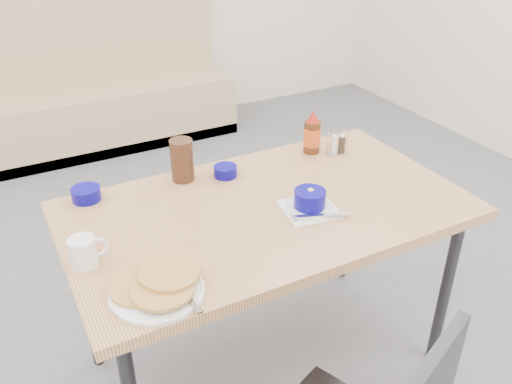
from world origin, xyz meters
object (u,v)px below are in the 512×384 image
dining_table (267,221)px  condiment_caddy (337,145)px  booth_bench (103,97)px  creamer_bowl (86,194)px  amber_tumbler (182,160)px  syrup_bottle (312,135)px  pancake_plate (157,287)px  butter_bowl (225,171)px  grits_setting (310,202)px  coffee_mug (84,251)px

dining_table → condiment_caddy: condiment_caddy is taller
booth_bench → creamer_bowl: booth_bench is taller
booth_bench → amber_tumbler: bearing=-94.9°
dining_table → syrup_bottle: size_ratio=7.67×
pancake_plate → butter_bowl: bearing=49.4°
pancake_plate → amber_tumbler: (0.30, 0.58, 0.06)m
dining_table → amber_tumbler: amber_tumbler is taller
booth_bench → condiment_caddy: booth_bench is taller
grits_setting → creamer_bowl: size_ratio=2.12×
coffee_mug → condiment_caddy: size_ratio=1.16×
butter_bowl → syrup_bottle: size_ratio=0.50×
grits_setting → butter_bowl: (-0.15, 0.36, -0.01)m
amber_tumbler → condiment_caddy: bearing=-7.3°
amber_tumbler → butter_bowl: bearing=-18.0°
pancake_plate → creamer_bowl: bearing=95.5°
booth_bench → pancake_plate: size_ratio=6.96×
dining_table → amber_tumbler: (-0.19, 0.32, 0.14)m
amber_tumbler → booth_bench: bearing=85.1°
booth_bench → syrup_bottle: (0.38, -2.24, 0.49)m
dining_table → creamer_bowl: 0.65m
condiment_caddy → syrup_bottle: bearing=159.1°
booth_bench → dining_table: 2.56m
coffee_mug → grits_setting: size_ratio=0.54×
dining_table → grits_setting: (0.12, -0.09, 0.09)m
booth_bench → grits_setting: 2.66m
pancake_plate → coffee_mug: size_ratio=2.33×
dining_table → grits_setting: 0.18m
creamer_bowl → condiment_caddy: size_ratio=1.02×
amber_tumbler → coffee_mug: bearing=-141.1°
butter_bowl → amber_tumbler: (-0.15, 0.05, 0.06)m
coffee_mug → grits_setting: bearing=-3.9°
booth_bench → grits_setting: booth_bench is taller
pancake_plate → butter_bowl: (0.46, 0.53, 0.00)m
pancake_plate → butter_bowl: 0.70m
coffee_mug → condiment_caddy: condiment_caddy is taller
coffee_mug → butter_bowl: bearing=27.3°
grits_setting → syrup_bottle: bearing=56.3°
booth_bench → amber_tumbler: 2.27m
pancake_plate → syrup_bottle: size_ratio=1.50×
booth_bench → creamer_bowl: size_ratio=18.44×
creamer_bowl → dining_table: bearing=-31.7°
booth_bench → syrup_bottle: bearing=-80.5°
butter_bowl → dining_table: bearing=-82.9°
booth_bench → coffee_mug: size_ratio=16.23×
booth_bench → dining_table: bearing=-90.0°
amber_tumbler → condiment_caddy: amber_tumbler is taller
dining_table → syrup_bottle: syrup_bottle is taller
grits_setting → butter_bowl: 0.39m
coffee_mug → butter_bowl: 0.68m
syrup_bottle → amber_tumbler: bearing=177.4°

